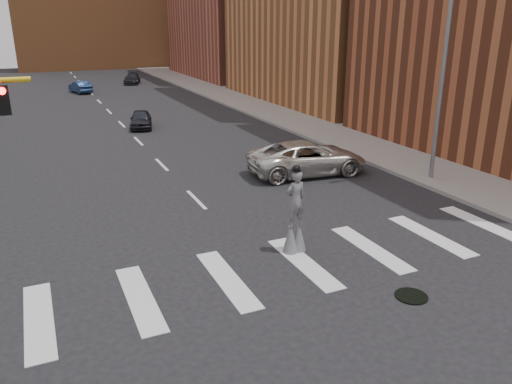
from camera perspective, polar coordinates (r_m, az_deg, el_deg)
name	(u,v)px	position (r m, az deg, el deg)	size (l,w,h in m)	color
ground_plane	(282,286)	(14.60, 2.94, -10.67)	(160.00, 160.00, 0.00)	black
sidewalk_right	(279,113)	(41.26, 2.66, 9.00)	(5.00, 90.00, 0.18)	gray
manhole	(411,296)	(14.69, 17.33, -11.29)	(0.90, 0.90, 0.04)	black
building_backdrop	(98,9)	(90.06, -17.64, 19.27)	(26.00, 14.00, 18.00)	#B36838
streetlight	(441,76)	(24.17, 20.37, 12.32)	(2.05, 0.20, 9.00)	slate
stilt_performer	(295,217)	(16.17, 4.48, -2.86)	(0.84, 0.56, 2.97)	#321E14
suv_crossing	(307,158)	(24.77, 5.90, 3.90)	(2.71, 5.88, 1.63)	beige
car_near	(141,119)	(36.62, -13.02, 8.11)	(1.46, 3.63, 1.24)	black
car_mid	(80,87)	(56.77, -19.45, 11.25)	(1.33, 3.81, 1.26)	navy
car_far	(132,79)	(63.54, -13.97, 12.45)	(1.70, 4.17, 1.21)	black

